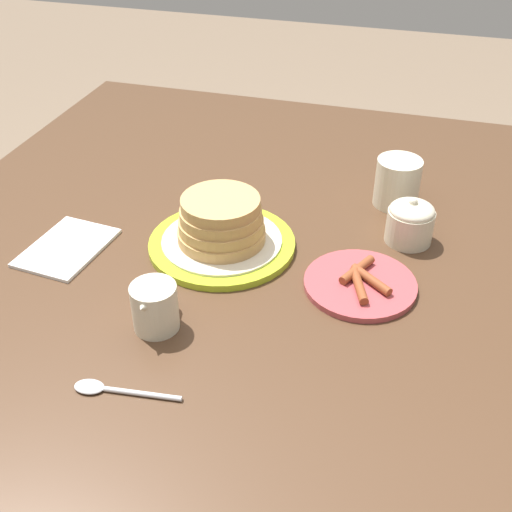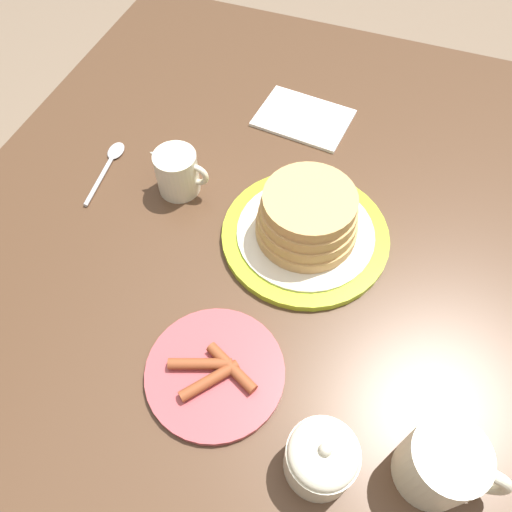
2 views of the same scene
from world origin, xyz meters
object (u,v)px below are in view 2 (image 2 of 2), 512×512
creamer_pitcher (177,172)px  sugar_bowl (322,457)px  napkin (303,118)px  coffee_mug (443,465)px  pancake_plate (307,223)px  spoon (110,162)px  side_plate_bacon (215,372)px

creamer_pitcher → sugar_bowl: 0.46m
napkin → coffee_mug: bearing=-59.0°
pancake_plate → spoon: pancake_plate is taller
sugar_bowl → side_plate_bacon: bearing=158.8°
side_plate_bacon → creamer_pitcher: (-0.17, 0.27, 0.03)m
side_plate_bacon → napkin: 0.49m
side_plate_bacon → sugar_bowl: 0.16m
coffee_mug → sugar_bowl: 0.13m
pancake_plate → napkin: 0.26m
pancake_plate → side_plate_bacon: size_ratio=1.41×
creamer_pitcher → spoon: creamer_pitcher is taller
sugar_bowl → spoon: 0.56m
side_plate_bacon → sugar_bowl: bearing=-21.2°
coffee_mug → creamer_pitcher: bearing=147.0°
sugar_bowl → napkin: (-0.19, 0.55, -0.04)m
creamer_pitcher → napkin: creamer_pitcher is taller
pancake_plate → coffee_mug: (0.23, -0.26, 0.01)m
pancake_plate → side_plate_bacon: (-0.04, -0.24, -0.03)m
sugar_bowl → spoon: sugar_bowl is taller
pancake_plate → sugar_bowl: pancake_plate is taller
napkin → spoon: bearing=-141.6°
coffee_mug → spoon: (-0.58, 0.30, -0.04)m
coffee_mug → napkin: coffee_mug is taller
side_plate_bacon → napkin: bearing=94.1°
creamer_pitcher → coffee_mug: bearing=-33.0°
sugar_bowl → creamer_pitcher: bearing=135.0°
side_plate_bacon → coffee_mug: (0.27, -0.02, 0.04)m
side_plate_bacon → spoon: size_ratio=1.22×
pancake_plate → creamer_pitcher: bearing=173.3°
coffee_mug → creamer_pitcher: coffee_mug is taller
creamer_pitcher → spoon: size_ratio=0.69×
pancake_plate → side_plate_bacon: pancake_plate is taller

